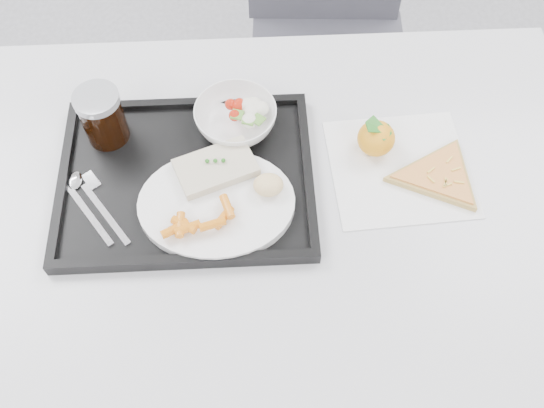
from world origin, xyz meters
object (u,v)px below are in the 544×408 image
table (271,216)px  chair (329,24)px  dinner_plate (217,204)px  cola_glass (102,116)px  tangerine (376,138)px  pizza_slice (439,176)px  tray (187,179)px  salad_bowl (236,118)px

table → chair: size_ratio=1.29×
dinner_plate → cola_glass: bearing=140.3°
chair → dinner_plate: 0.78m
chair → tangerine: size_ratio=10.80×
cola_glass → pizza_slice: bearing=-11.2°
tray → pizza_slice: tray is taller
table → dinner_plate: size_ratio=4.44×
tangerine → cola_glass: bearing=174.5°
dinner_plate → cola_glass: size_ratio=2.50×
cola_glass → chair: bearing=47.6°
pizza_slice → dinner_plate: bearing=-173.1°
tray → salad_bowl: bearing=50.6°
tray → dinner_plate: dinner_plate is taller
tray → cola_glass: 0.19m
tray → dinner_plate: (0.05, -0.06, 0.02)m
cola_glass → pizza_slice: (0.60, -0.12, -0.06)m
tray → chair: bearing=61.9°
chair → tangerine: (0.01, -0.57, 0.25)m
tray → cola_glass: size_ratio=4.17×
table → tangerine: tangerine is taller
salad_bowl → pizza_slice: (0.36, -0.13, -0.03)m
dinner_plate → salad_bowl: 0.18m
cola_glass → tray: bearing=-34.8°
cola_glass → tangerine: (0.49, -0.05, -0.04)m
dinner_plate → tangerine: (0.29, 0.12, 0.01)m
table → pizza_slice: size_ratio=5.83×
dinner_plate → cola_glass: 0.26m
chair → table: bearing=-105.5°
tangerine → tray: bearing=-171.1°
tangerine → chair: bearing=91.1°
tangerine → pizza_slice: size_ratio=0.42×
cola_glass → tangerine: bearing=-5.5°
dinner_plate → pizza_slice: bearing=6.9°
salad_bowl → cola_glass: size_ratio=1.41×
dinner_plate → cola_glass: cola_glass is taller
table → dinner_plate: 0.13m
dinner_plate → pizza_slice: dinner_plate is taller
table → cola_glass: bearing=154.4°
table → chair: bearing=74.5°
cola_glass → tangerine: 0.49m
salad_bowl → cola_glass: bearing=-177.5°
cola_glass → pizza_slice: size_ratio=0.53×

